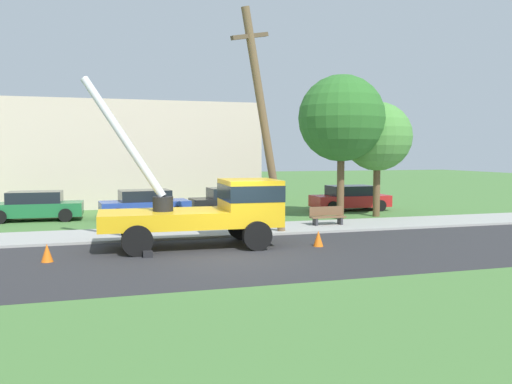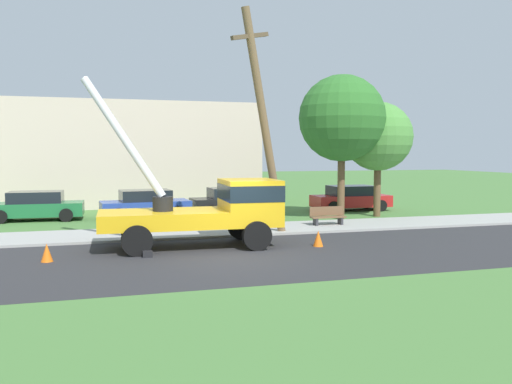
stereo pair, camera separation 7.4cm
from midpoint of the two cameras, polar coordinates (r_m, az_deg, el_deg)
name	(u,v)px [view 2 (the right image)]	position (r m, az deg, el deg)	size (l,w,h in m)	color
ground_plane	(181,215)	(28.70, -8.00, -2.42)	(120.00, 120.00, 0.00)	#477538
road_asphalt	(236,257)	(17.05, -2.01, -6.94)	(80.00, 7.51, 0.01)	#2B2B2D
sidewalk_strip	(204,231)	(22.23, -5.49, -4.21)	(80.00, 3.27, 0.10)	#9E9E99
utility_truck	(214,207)	(18.85, -4.42, -1.56)	(6.76, 3.21, 5.98)	gold
leaning_utility_pole	(264,121)	(21.09, 0.94, 7.61)	(2.62, 1.38, 8.85)	brown
traffic_cone_ahead	(318,239)	(18.98, 6.79, -4.97)	(0.36, 0.36, 0.56)	orange
traffic_cone_behind	(47,253)	(17.42, -21.38, -6.07)	(0.36, 0.36, 0.56)	orange
parked_sedan_green	(36,206)	(28.08, -22.42, -1.38)	(4.45, 2.11, 1.42)	#1E6638
parked_sedan_blue	(146,204)	(27.50, -11.67, -1.26)	(4.54, 2.27, 1.42)	#263F99
parked_sedan_black	(233,201)	(28.73, -2.46, -0.94)	(4.48, 2.16, 1.42)	black
parked_sedan_red	(351,198)	(30.93, 10.18, -0.64)	(4.43, 2.07, 1.42)	#B21E1E
park_bench	(328,217)	(23.93, 7.76, -2.63)	(1.60, 0.45, 0.90)	brown
roadside_tree_near	(342,119)	(26.74, 9.26, 7.77)	(4.26, 4.26, 7.13)	brown
roadside_tree_far	(378,137)	(28.16, 13.01, 5.76)	(3.53, 3.53, 5.90)	brown
lowrise_building_backdrop	(113,154)	(34.97, -15.03, 3.93)	(18.00, 6.00, 6.40)	beige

